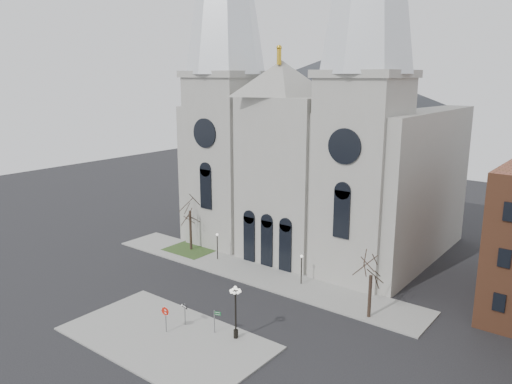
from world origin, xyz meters
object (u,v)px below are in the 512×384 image
Objects in this scene: stop_sign at (166,314)px; one_way_sign at (185,310)px; street_name_sign at (215,319)px; globe_lamp at (236,305)px.

one_way_sign is at bearing 90.65° from stop_sign.
globe_lamp is at bearing -8.47° from street_name_sign.
stop_sign is at bearing -164.07° from street_name_sign.
one_way_sign is 3.17m from street_name_sign.
globe_lamp reaches higher than stop_sign.
globe_lamp is 5.41m from one_way_sign.
street_name_sign is at bearing 46.94° from stop_sign.
one_way_sign is at bearing 170.49° from street_name_sign.
one_way_sign is 0.96× the size of street_name_sign.
stop_sign is at bearing -151.72° from globe_lamp.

